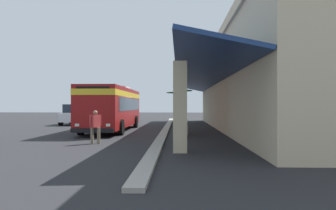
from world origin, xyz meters
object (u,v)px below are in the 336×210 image
Objects in this scene: parked_suv_white at (76,114)px; potted_palm at (181,123)px; pedestrian at (95,125)px; transit_bus at (113,106)px.

parked_suv_white is 1.66× the size of potted_palm.
parked_suv_white is at bearing -134.77° from potted_palm.
pedestrian is 6.78m from potted_palm.
transit_bus reaches higher than parked_suv_white.
parked_suv_white is at bearing -158.89° from pedestrian.
transit_bus reaches higher than pedestrian.
transit_bus is 6.89× the size of pedestrian.
pedestrian is (8.15, 0.83, -0.94)m from transit_bus.
pedestrian is 0.55× the size of potted_palm.
transit_bus is 8.24m from pedestrian.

